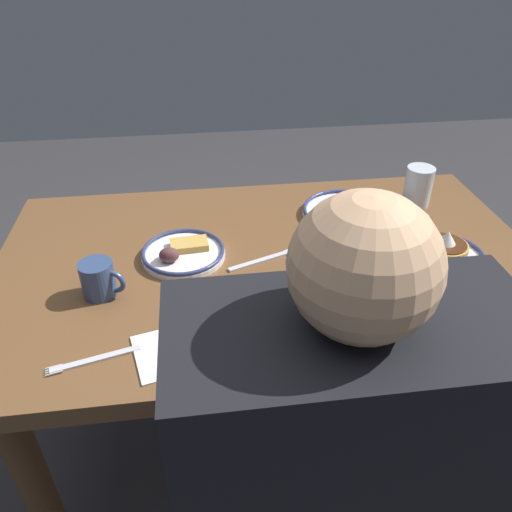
{
  "coord_description": "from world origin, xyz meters",
  "views": [
    {
      "loc": [
        0.17,
        1.04,
        1.48
      ],
      "look_at": [
        0.04,
        0.03,
        0.79
      ],
      "focal_mm": 34.85,
      "sensor_mm": 36.0,
      "label": 1
    }
  ],
  "objects_px": {
    "plate_center_pancakes": "(182,253)",
    "tea_spoon": "(204,294)",
    "paper_napkin": "(173,351)",
    "fork_near": "(264,260)",
    "fork_far": "(94,360)",
    "plate_far_companion": "(443,254)",
    "plate_near_main": "(347,212)",
    "plate_far_side": "(319,296)",
    "coffee_mug": "(99,279)",
    "drinking_glass": "(418,188)"
  },
  "relations": [
    {
      "from": "fork_near",
      "to": "drinking_glass",
      "type": "bearing_deg",
      "value": -154.38
    },
    {
      "from": "fork_near",
      "to": "fork_far",
      "type": "bearing_deg",
      "value": 38.08
    },
    {
      "from": "plate_near_main",
      "to": "fork_far",
      "type": "relative_size",
      "value": 1.44
    },
    {
      "from": "tea_spoon",
      "to": "plate_near_main",
      "type": "bearing_deg",
      "value": -143.72
    },
    {
      "from": "plate_far_companion",
      "to": "paper_napkin",
      "type": "xyz_separation_m",
      "value": [
        0.68,
        0.24,
        -0.02
      ]
    },
    {
      "from": "plate_center_pancakes",
      "to": "fork_near",
      "type": "height_order",
      "value": "plate_center_pancakes"
    },
    {
      "from": "paper_napkin",
      "to": "tea_spoon",
      "type": "height_order",
      "value": "tea_spoon"
    },
    {
      "from": "drinking_glass",
      "to": "plate_far_side",
      "type": "bearing_deg",
      "value": 46.42
    },
    {
      "from": "plate_center_pancakes",
      "to": "fork_near",
      "type": "bearing_deg",
      "value": 168.66
    },
    {
      "from": "plate_center_pancakes",
      "to": "paper_napkin",
      "type": "distance_m",
      "value": 0.34
    },
    {
      "from": "coffee_mug",
      "to": "fork_far",
      "type": "xyz_separation_m",
      "value": [
        -0.01,
        0.22,
        -0.04
      ]
    },
    {
      "from": "tea_spoon",
      "to": "paper_napkin",
      "type": "bearing_deg",
      "value": 67.72
    },
    {
      "from": "plate_far_side",
      "to": "tea_spoon",
      "type": "xyz_separation_m",
      "value": [
        0.26,
        -0.06,
        -0.02
      ]
    },
    {
      "from": "fork_near",
      "to": "fork_far",
      "type": "distance_m",
      "value": 0.49
    },
    {
      "from": "paper_napkin",
      "to": "fork_near",
      "type": "bearing_deg",
      "value": -127.81
    },
    {
      "from": "plate_center_pancakes",
      "to": "drinking_glass",
      "type": "distance_m",
      "value": 0.74
    },
    {
      "from": "paper_napkin",
      "to": "fork_near",
      "type": "distance_m",
      "value": 0.38
    },
    {
      "from": "fork_far",
      "to": "tea_spoon",
      "type": "xyz_separation_m",
      "value": [
        -0.23,
        -0.18,
        0.0
      ]
    },
    {
      "from": "plate_center_pancakes",
      "to": "paper_napkin",
      "type": "xyz_separation_m",
      "value": [
        0.02,
        0.34,
        -0.01
      ]
    },
    {
      "from": "plate_far_companion",
      "to": "fork_near",
      "type": "distance_m",
      "value": 0.46
    },
    {
      "from": "plate_far_companion",
      "to": "drinking_glass",
      "type": "xyz_separation_m",
      "value": [
        -0.05,
        -0.3,
        0.03
      ]
    },
    {
      "from": "coffee_mug",
      "to": "fork_near",
      "type": "bearing_deg",
      "value": -167.68
    },
    {
      "from": "paper_napkin",
      "to": "drinking_glass",
      "type": "bearing_deg",
      "value": -143.76
    },
    {
      "from": "tea_spoon",
      "to": "fork_far",
      "type": "bearing_deg",
      "value": 38.49
    },
    {
      "from": "paper_napkin",
      "to": "coffee_mug",
      "type": "bearing_deg",
      "value": -51.86
    },
    {
      "from": "plate_far_companion",
      "to": "tea_spoon",
      "type": "height_order",
      "value": "plate_far_companion"
    },
    {
      "from": "plate_far_side",
      "to": "coffee_mug",
      "type": "distance_m",
      "value": 0.51
    },
    {
      "from": "plate_far_side",
      "to": "fork_near",
      "type": "bearing_deg",
      "value": -61.45
    },
    {
      "from": "plate_near_main",
      "to": "coffee_mug",
      "type": "height_order",
      "value": "coffee_mug"
    },
    {
      "from": "plate_center_pancakes",
      "to": "paper_napkin",
      "type": "bearing_deg",
      "value": 86.15
    },
    {
      "from": "fork_near",
      "to": "plate_near_main",
      "type": "bearing_deg",
      "value": -144.42
    },
    {
      "from": "drinking_glass",
      "to": "paper_napkin",
      "type": "distance_m",
      "value": 0.91
    },
    {
      "from": "plate_center_pancakes",
      "to": "drinking_glass",
      "type": "height_order",
      "value": "drinking_glass"
    },
    {
      "from": "plate_center_pancakes",
      "to": "tea_spoon",
      "type": "relative_size",
      "value": 1.1
    },
    {
      "from": "coffee_mug",
      "to": "paper_napkin",
      "type": "relative_size",
      "value": 0.7
    },
    {
      "from": "coffee_mug",
      "to": "fork_far",
      "type": "relative_size",
      "value": 0.58
    },
    {
      "from": "coffee_mug",
      "to": "paper_napkin",
      "type": "bearing_deg",
      "value": 128.14
    },
    {
      "from": "paper_napkin",
      "to": "tea_spoon",
      "type": "bearing_deg",
      "value": -112.28
    },
    {
      "from": "plate_far_side",
      "to": "fork_near",
      "type": "height_order",
      "value": "plate_far_side"
    },
    {
      "from": "drinking_glass",
      "to": "fork_near",
      "type": "height_order",
      "value": "drinking_glass"
    },
    {
      "from": "plate_far_side",
      "to": "tea_spoon",
      "type": "distance_m",
      "value": 0.27
    },
    {
      "from": "coffee_mug",
      "to": "paper_napkin",
      "type": "xyz_separation_m",
      "value": [
        -0.17,
        0.21,
        -0.04
      ]
    },
    {
      "from": "drinking_glass",
      "to": "fork_near",
      "type": "bearing_deg",
      "value": 25.62
    },
    {
      "from": "plate_center_pancakes",
      "to": "paper_napkin",
      "type": "relative_size",
      "value": 1.44
    },
    {
      "from": "paper_napkin",
      "to": "tea_spoon",
      "type": "distance_m",
      "value": 0.19
    },
    {
      "from": "plate_near_main",
      "to": "fork_near",
      "type": "relative_size",
      "value": 1.37
    },
    {
      "from": "plate_near_main",
      "to": "paper_napkin",
      "type": "height_order",
      "value": "plate_near_main"
    },
    {
      "from": "plate_center_pancakes",
      "to": "fork_near",
      "type": "xyz_separation_m",
      "value": [
        -0.21,
        0.04,
        -0.01
      ]
    },
    {
      "from": "fork_far",
      "to": "tea_spoon",
      "type": "distance_m",
      "value": 0.29
    },
    {
      "from": "plate_far_side",
      "to": "coffee_mug",
      "type": "height_order",
      "value": "coffee_mug"
    }
  ]
}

